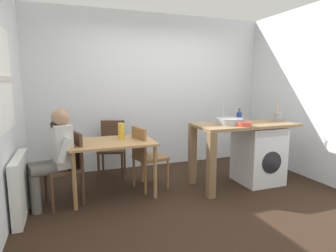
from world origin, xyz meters
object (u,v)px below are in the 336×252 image
Objects in this scene: chair_opposite at (146,154)px; utensil_crock at (277,117)px; dining_table at (112,148)px; washing_machine at (258,154)px; bottle_tall_green at (239,116)px; mixing_bowl at (244,124)px; chair_person_seat at (69,164)px; seated_person at (55,153)px; vase at (121,131)px; chair_spare_by_wall at (112,145)px.

chair_opposite is 3.00× the size of utensil_crock.
washing_machine is at bearing -7.30° from dining_table.
mixing_bowl is at bearing -113.88° from bottle_tall_green.
dining_table is 0.57m from chair_person_seat.
chair_opposite is 4.34× the size of bottle_tall_green.
washing_machine is 2.87× the size of utensil_crock.
dining_table is 1.22× the size of chair_person_seat.
seated_person reaches higher than vase.
bottle_tall_green is at bearing 70.18° from chair_opposite.
washing_machine is (1.68, -0.31, -0.08)m from chair_opposite.
chair_person_seat is at bearing 177.35° from utensil_crock.
vase is (0.03, -0.67, 0.34)m from chair_spare_by_wall.
utensil_crock reaches higher than bottle_tall_green.
chair_spare_by_wall is 2.04m from bottle_tall_green.
utensil_crock is at bearing -106.84° from chair_person_seat.
dining_table is at bearing 98.44° from chair_spare_by_wall.
washing_machine is (2.03, -1.05, -0.08)m from chair_spare_by_wall.
seated_person is 2.87m from washing_machine.
chair_spare_by_wall is 1.23m from seated_person.
washing_machine is at bearing -171.90° from utensil_crock.
vase is at bearing -113.56° from chair_opposite.
chair_person_seat is (-0.55, -0.08, -0.14)m from dining_table.
chair_person_seat is at bearing -90.00° from seated_person.
chair_opposite is at bearing 4.11° from dining_table.
utensil_crock is at bearing 17.51° from mixing_bowl.
chair_person_seat is 2.71m from washing_machine.
mixing_bowl is (1.25, -0.51, 0.45)m from chair_opposite.
vase is at bearing 172.23° from utensil_crock.
bottle_tall_green is at bearing 66.12° from mixing_bowl.
mixing_bowl reaches higher than chair_spare_by_wall.
seated_person is 2.48m from mixing_bowl.
dining_table is at bearing -146.31° from vase.
mixing_bowl is at bearing -162.49° from utensil_crock.
chair_spare_by_wall is 2.08m from mixing_bowl.
vase reaches higher than chair_opposite.
mixing_bowl is at bearing -112.43° from seated_person.
utensil_crock is (3.07, -0.14, 0.48)m from chair_person_seat.
seated_person is (-0.83, -0.89, 0.16)m from chair_spare_by_wall.
chair_person_seat is 0.80m from vase.
bottle_tall_green reaches higher than washing_machine.
bottle_tall_green is at bearing 169.65° from chair_spare_by_wall.
dining_table is 0.71m from seated_person.
bottle_tall_green is (2.58, -0.03, 0.34)m from seated_person.
vase is (-2.01, 0.38, 0.42)m from washing_machine.
utensil_crock reaches higher than chair_person_seat.
chair_spare_by_wall is 0.75m from vase.
chair_spare_by_wall is at bearing 152.20° from bottle_tall_green.
chair_spare_by_wall is 3.00× the size of utensil_crock.
utensil_crock is at bearing -5.07° from dining_table.
seated_person is (-1.18, -0.16, 0.16)m from chair_opposite.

